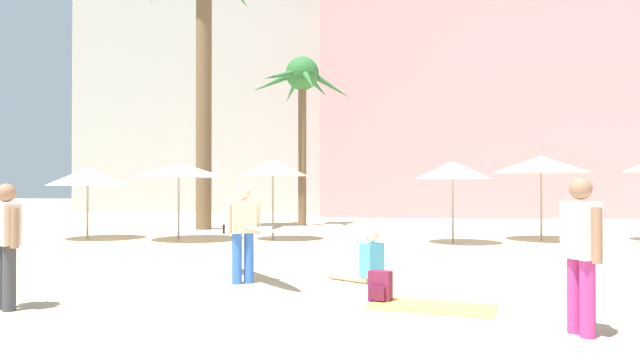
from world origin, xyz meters
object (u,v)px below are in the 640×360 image
Objects in this scene: person_near_right at (245,228)px; person_far_right at (6,241)px; backpack at (380,287)px; cafe_umbrella_1 at (88,177)px; beach_towel at (432,307)px; person_far_left at (581,249)px; palm_tree_left at (302,88)px; cafe_umbrella_3 at (273,168)px; cafe_umbrella_4 at (541,164)px; person_mid_left at (364,263)px; cafe_umbrella_5 at (179,170)px; cafe_umbrella_2 at (453,170)px.

person_far_right is (-2.59, -2.38, 0.00)m from person_near_right.
person_far_right is (-4.79, -0.97, 0.68)m from backpack.
person_far_right is at bearing -58.11° from backpack.
cafe_umbrella_1 reaches higher than backpack.
beach_towel is 0.96× the size of person_far_left.
palm_tree_left is 15.90× the size of backpack.
cafe_umbrella_3 is 0.87× the size of person_near_right.
person_far_left is at bearing -73.31° from palm_tree_left.
palm_tree_left is at bearing 48.25° from cafe_umbrella_1.
cafe_umbrella_3 is 0.90× the size of cafe_umbrella_4.
person_far_left is 1.74× the size of person_mid_left.
person_far_left is (4.95, -16.52, -4.51)m from palm_tree_left.
cafe_umbrella_4 is at bearing 2.65° from cafe_umbrella_3.
person_far_left is at bearing 72.65° from backpack.
person_near_right is at bearing -63.69° from cafe_umbrella_5.
cafe_umbrella_5 is 2.82× the size of person_mid_left.
cafe_umbrella_1 is 10.59m from cafe_umbrella_2.
cafe_umbrella_2 reaches higher than person_far_left.
person_far_left is at bearing 117.97° from person_far_right.
person_mid_left is (-4.98, -7.56, -1.88)m from cafe_umbrella_4.
cafe_umbrella_1 reaches higher than person_far_right.
cafe_umbrella_4 is at bearing 2.56° from cafe_umbrella_1.
cafe_umbrella_3 is 2.44× the size of person_mid_left.
cafe_umbrella_3 reaches higher than person_far_right.
person_near_right is at bearing -48.75° from cafe_umbrella_1.
backpack is (5.67, -8.42, -1.84)m from cafe_umbrella_5.
beach_towel is (9.15, -8.91, -1.84)m from cafe_umbrella_1.
person_far_right is (-9.53, -10.13, -1.31)m from cafe_umbrella_4.
backpack is at bearing -45.30° from cafe_umbrella_1.
cafe_umbrella_2 is 0.86× the size of cafe_umbrella_4.
backpack is at bearing 135.58° from person_mid_left.
cafe_umbrella_4 is 11.18m from person_far_left.
cafe_umbrella_4 reaches higher than cafe_umbrella_1.
cafe_umbrella_1 is 0.87× the size of person_near_right.
person_far_right is at bearing -173.46° from beach_towel.
person_mid_left is (5.42, -6.82, -1.73)m from cafe_umbrella_5.
cafe_umbrella_5 is at bearing -113.59° from palm_tree_left.
cafe_umbrella_1 is at bearing 135.76° from beach_towel.
person_far_right is at bearing -68.84° from cafe_umbrella_1.
palm_tree_left is at bearing 87.81° from person_far_left.
person_near_right is (-6.94, -7.75, -1.31)m from cafe_umbrella_4.
person_far_left reaches higher than beach_towel.
cafe_umbrella_2 is at bearing -158.45° from cafe_umbrella_4.
person_far_left is at bearing -89.95° from cafe_umbrella_2.
cafe_umbrella_1 reaches higher than person_mid_left.
cafe_umbrella_5 is 1.01× the size of person_near_right.
cafe_umbrella_4 is 1.62× the size of person_far_right.
cafe_umbrella_4 is 10.50m from backpack.
palm_tree_left is 2.54× the size of cafe_umbrella_4.
cafe_umbrella_1 is 1.45× the size of beach_towel.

